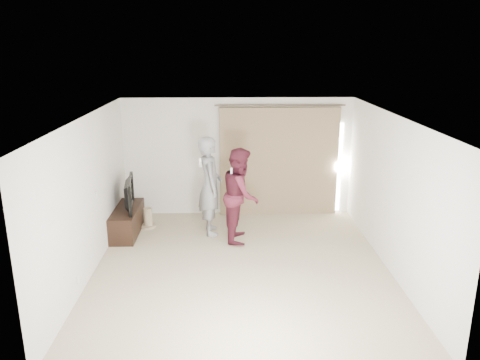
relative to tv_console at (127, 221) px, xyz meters
name	(u,v)px	position (x,y,z in m)	size (l,w,h in m)	color
floor	(242,268)	(2.27, -1.61, -0.26)	(5.50, 5.50, 0.00)	beige
wall_back	(238,157)	(2.27, 1.14, 1.04)	(5.00, 0.04, 2.60)	silver
wall_left	(88,197)	(-0.23, -1.61, 1.04)	(0.04, 5.50, 2.60)	silver
ceiling	(242,117)	(2.27, -1.61, 2.34)	(5.00, 5.50, 0.01)	silver
curtain	(279,162)	(3.18, 1.07, 0.94)	(2.80, 0.11, 2.46)	#977D5C
tv_console	(127,221)	(0.00, 0.00, 0.00)	(0.47, 1.37, 0.53)	black
tv	(125,194)	(0.00, 0.00, 0.57)	(1.08, 0.14, 0.62)	black
scratching_post	(148,220)	(0.37, 0.30, -0.09)	(0.32, 0.32, 0.42)	tan
person_man	(210,186)	(1.69, -0.01, 0.73)	(0.57, 0.78, 1.98)	gray
person_woman	(241,195)	(2.29, -0.36, 0.65)	(0.77, 0.95, 1.83)	#541A29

